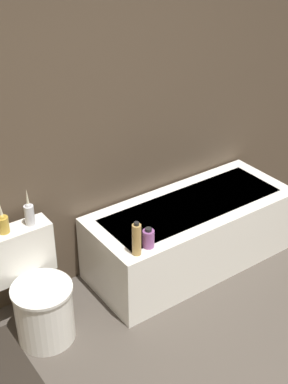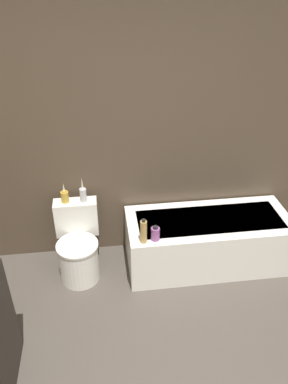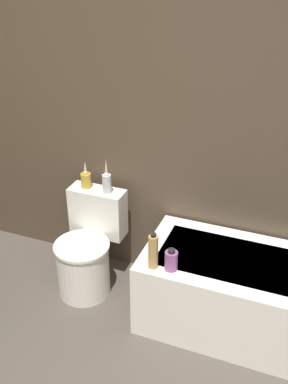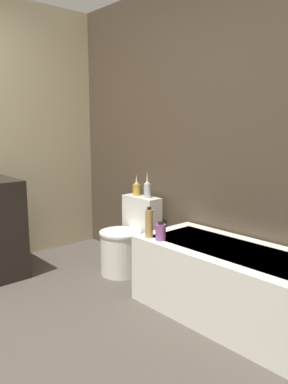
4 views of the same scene
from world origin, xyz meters
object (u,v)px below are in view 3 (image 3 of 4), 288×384
Objects in this scene: toilet at (88,251)px; shampoo_bottle_short at (171,260)px; vase_silver at (107,181)px; shampoo_bottle_tall at (153,252)px; vase_gold at (86,178)px; bathtub at (266,300)px.

toilet is 4.96× the size of shampoo_bottle_short.
vase_silver is 1.81× the size of shampoo_bottle_short.
vase_gold is at bearing 146.07° from shampoo_bottle_tall.
bathtub is at bearing 22.45° from shampoo_bottle_short.
toilet is at bearing 161.13° from shampoo_bottle_short.
vase_gold is 0.79× the size of vase_silver.
shampoo_bottle_tall is at bearing -168.92° from shampoo_bottle_short.
toilet is 0.52m from vase_gold.
toilet is 0.79m from shampoo_bottle_short.
toilet is at bearing 179.70° from bathtub.
shampoo_bottle_tall is (0.59, -0.26, 0.33)m from toilet.
toilet is at bearing 156.33° from shampoo_bottle_tall.
toilet is 2.93× the size of shampoo_bottle_tall.
vase_gold is (-1.34, 0.20, 0.51)m from bathtub.
shampoo_bottle_tall is at bearing -41.03° from vase_silver.
bathtub is 1.26m from toilet.
shampoo_bottle_tall is at bearing -33.93° from vase_gold.
bathtub is 11.12× the size of shampoo_bottle_short.
shampoo_bottle_tall reaches higher than bathtub.
vase_silver is at bearing 145.57° from shampoo_bottle_short.
vase_gold is 1.43× the size of shampoo_bottle_short.
shampoo_bottle_tall is (-0.67, -0.25, 0.37)m from bathtub.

